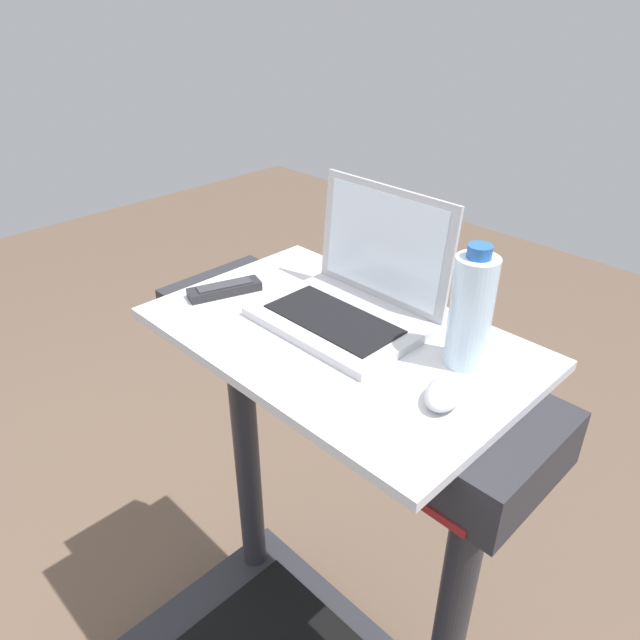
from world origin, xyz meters
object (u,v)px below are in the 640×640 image
Objects in this scene: water_bottle at (471,311)px; tv_remote at (225,289)px; laptop at (354,294)px; computer_mouse at (444,393)px.

tv_remote is at bearing -164.33° from water_bottle.
water_bottle is (0.25, 0.02, 0.06)m from laptop.
laptop is 1.99× the size of tv_remote.
computer_mouse is 0.44× the size of water_bottle.
water_bottle is at bearing 15.67° from tv_remote.
computer_mouse reaches higher than tv_remote.
laptop is at bearing 25.22° from tv_remote.
tv_remote is (-0.52, -0.15, -0.10)m from water_bottle.
water_bottle is 1.38× the size of tv_remote.
tv_remote is at bearing -152.31° from laptop.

